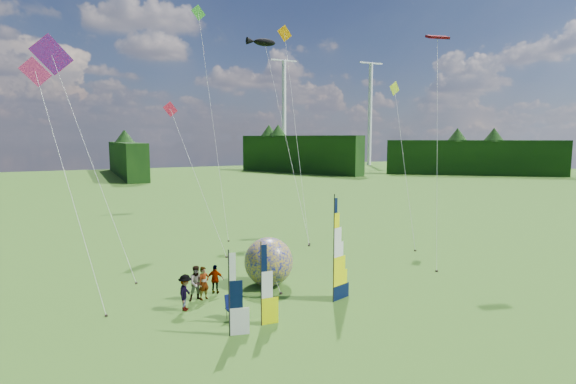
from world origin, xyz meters
name	(u,v)px	position (x,y,z in m)	size (l,w,h in m)	color
ground	(347,322)	(0.00, 0.00, 0.00)	(220.00, 220.00, 0.00)	#45752B
treeline_ring	(348,235)	(0.00, 0.00, 4.00)	(210.00, 210.00, 8.00)	#1A3F11
turbine_left	(370,115)	(70.00, 95.00, 15.00)	(8.00, 1.20, 30.00)	silver
turbine_right	(284,114)	(45.00, 102.00, 15.00)	(8.00, 1.20, 30.00)	silver
feather_banner_main	(334,251)	(0.72, 2.34, 2.64)	(1.42, 0.10, 5.28)	black
side_banner_left	(261,286)	(-3.60, 1.29, 1.82)	(1.01, 0.10, 3.64)	#F3F600
side_banner_far	(229,295)	(-5.20, 0.89, 1.78)	(1.04, 0.10, 3.55)	white
bol_inflatable	(269,262)	(-1.16, 6.15, 1.36)	(2.72, 2.72, 2.72)	#000C8A
spectator_a	(204,283)	(-5.01, 5.59, 0.85)	(0.62, 0.41, 1.70)	#66594C
spectator_b	(197,283)	(-5.36, 5.58, 0.90)	(0.87, 0.43, 1.79)	#66594C
spectator_c	(185,293)	(-6.21, 4.49, 0.88)	(1.14, 0.42, 1.76)	#66594C
spectator_d	(215,279)	(-4.24, 6.14, 0.78)	(0.91, 0.37, 1.55)	#66594C
camp_chair	(234,308)	(-4.50, 2.42, 0.57)	(0.65, 0.65, 1.13)	#060D3B
kite_whale	(284,123)	(6.22, 19.71, 9.48)	(4.30, 14.94, 18.97)	black
kite_rainbow_delta	(90,145)	(-9.71, 13.30, 7.81)	(7.95, 11.59, 15.62)	red
kite_parafoil	(438,133)	(11.39, 6.64, 8.54)	(7.64, 8.55, 17.07)	#C0000D
small_kite_red	(197,172)	(-2.54, 16.31, 5.72)	(4.10, 9.06, 11.44)	red
small_kite_orange	(296,124)	(6.17, 17.38, 9.38)	(4.29, 10.73, 18.76)	#FF8F02
small_kite_yellow	(404,157)	(12.88, 11.66, 6.69)	(4.78, 8.31, 13.38)	#EDFF2B
small_kite_pink	(67,171)	(-11.01, 8.88, 6.57)	(5.27, 9.75, 13.14)	#FF2E8D
small_kite_green	(212,111)	(0.47, 22.28, 10.57)	(2.91, 12.15, 21.14)	green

